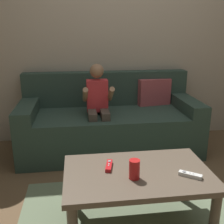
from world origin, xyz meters
TOP-DOWN VIEW (x-y plane):
  - ground_plane at (0.00, 0.00)m, footprint 9.98×9.98m
  - wall_back at (0.00, 1.63)m, footprint 4.99×0.05m
  - couch at (-0.22, 1.23)m, footprint 1.87×0.80m
  - person_seated_on_couch at (-0.36, 1.06)m, footprint 0.30×0.37m
  - coffee_table at (-0.20, -0.04)m, footprint 0.94×0.58m
  - game_remote_white_near_edge at (0.10, -0.15)m, footprint 0.13×0.11m
  - game_remote_red_center at (-0.38, 0.03)m, footprint 0.06×0.14m
  - soda_can at (-0.24, -0.12)m, footprint 0.07×0.07m

SIDE VIEW (x-z plane):
  - ground_plane at x=0.00m, z-range 0.00..0.00m
  - couch at x=-0.22m, z-range -0.12..0.71m
  - coffee_table at x=-0.20m, z-range 0.14..0.56m
  - game_remote_white_near_edge at x=0.10m, z-range 0.41..0.44m
  - game_remote_red_center at x=-0.38m, z-range 0.41..0.44m
  - soda_can at x=-0.24m, z-range 0.41..0.54m
  - person_seated_on_couch at x=-0.36m, z-range 0.08..1.03m
  - wall_back at x=0.00m, z-range 0.00..2.50m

